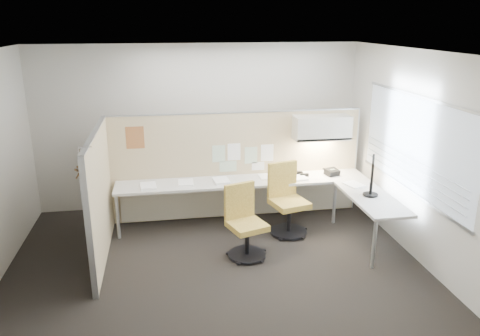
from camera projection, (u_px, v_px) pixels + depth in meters
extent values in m
cube|color=black|center=(216.00, 264.00, 6.35)|extent=(5.50, 4.50, 0.01)
cube|color=white|center=(212.00, 51.00, 5.50)|extent=(5.50, 4.50, 0.01)
cube|color=beige|center=(199.00, 127.00, 8.04)|extent=(5.50, 0.02, 2.80)
cube|color=beige|center=(245.00, 246.00, 3.81)|extent=(5.50, 0.02, 2.80)
cube|color=beige|center=(415.00, 155.00, 6.36)|extent=(0.02, 4.50, 2.80)
cube|color=#96A1AE|center=(414.00, 145.00, 6.31)|extent=(0.01, 2.80, 1.30)
cube|color=tan|center=(237.00, 166.00, 7.67)|extent=(4.10, 0.06, 1.75)
cube|color=tan|center=(100.00, 197.00, 6.32)|extent=(0.06, 2.20, 1.75)
cube|color=beige|center=(243.00, 181.00, 7.42)|extent=(4.00, 0.60, 0.04)
cube|color=beige|center=(372.00, 198.00, 6.71)|extent=(0.60, 1.47, 0.04)
cube|color=beige|center=(240.00, 197.00, 7.78)|extent=(3.90, 0.02, 0.64)
cylinder|color=#A5A8AA|center=(118.00, 217.00, 6.99)|extent=(0.05, 0.05, 0.69)
cylinder|color=#A5A8AA|center=(374.00, 244.00, 6.14)|extent=(0.05, 0.05, 0.69)
cylinder|color=#A5A8AA|center=(334.00, 203.00, 7.52)|extent=(0.05, 0.05, 0.69)
cube|color=beige|center=(322.00, 128.00, 7.50)|extent=(0.90, 0.36, 0.38)
cube|color=#FFEABF|center=(321.00, 140.00, 7.56)|extent=(0.60, 0.06, 0.02)
cube|color=#8CBF8C|center=(219.00, 154.00, 7.53)|extent=(0.21, 0.00, 0.28)
cube|color=white|center=(234.00, 152.00, 7.56)|extent=(0.21, 0.00, 0.28)
cube|color=#8CBF8C|center=(251.00, 155.00, 7.62)|extent=(0.21, 0.00, 0.28)
cube|color=white|center=(267.00, 153.00, 7.66)|extent=(0.21, 0.00, 0.28)
cube|color=#8CBF8C|center=(228.00, 166.00, 7.62)|extent=(0.28, 0.00, 0.18)
cube|color=white|center=(258.00, 166.00, 7.70)|extent=(0.21, 0.00, 0.14)
cube|color=orange|center=(135.00, 138.00, 7.22)|extent=(0.28, 0.00, 0.35)
cylinder|color=black|center=(247.00, 254.00, 6.53)|extent=(0.53, 0.53, 0.03)
cylinder|color=black|center=(247.00, 241.00, 6.47)|extent=(0.06, 0.06, 0.41)
cube|color=#F1CF59|center=(247.00, 226.00, 6.40)|extent=(0.59, 0.59, 0.08)
cube|color=#F1CF59|center=(239.00, 200.00, 6.49)|extent=(0.44, 0.20, 0.51)
cylinder|color=black|center=(288.00, 232.00, 7.23)|extent=(0.57, 0.57, 0.03)
cylinder|color=black|center=(289.00, 219.00, 7.16)|extent=(0.07, 0.07, 0.44)
cube|color=#F1CF59|center=(289.00, 203.00, 7.09)|extent=(0.62, 0.62, 0.09)
cube|color=#F1CF59|center=(282.00, 179.00, 7.20)|extent=(0.48, 0.19, 0.55)
cylinder|color=black|center=(370.00, 194.00, 6.76)|extent=(0.22, 0.22, 0.02)
cylinder|color=black|center=(371.00, 188.00, 6.73)|extent=(0.04, 0.04, 0.20)
cube|color=black|center=(372.00, 170.00, 6.65)|extent=(0.26, 0.49, 0.35)
cube|color=black|center=(372.00, 170.00, 6.65)|extent=(0.21, 0.43, 0.31)
cube|color=black|center=(332.00, 172.00, 7.64)|extent=(0.25, 0.24, 0.12)
cylinder|color=black|center=(326.00, 170.00, 7.64)|extent=(0.08, 0.17, 0.04)
cube|color=black|center=(304.00, 175.00, 7.59)|extent=(0.14, 0.06, 0.05)
cube|color=black|center=(299.00, 173.00, 7.66)|extent=(0.10, 0.06, 0.06)
cube|color=silver|center=(85.00, 147.00, 5.32)|extent=(0.14, 0.02, 0.02)
cylinder|color=silver|center=(79.00, 155.00, 5.33)|extent=(0.02, 0.02, 0.14)
cube|color=#AD7F4C|center=(81.00, 165.00, 5.37)|extent=(0.02, 0.42, 0.12)
cube|color=#AD7F4C|center=(79.00, 168.00, 5.41)|extent=(0.02, 0.42, 0.12)
cube|color=#B2B2BD|center=(84.00, 216.00, 5.51)|extent=(0.01, 0.07, 1.05)
cube|color=white|center=(148.00, 186.00, 7.10)|extent=(0.25, 0.32, 0.04)
cube|color=white|center=(186.00, 182.00, 7.29)|extent=(0.24, 0.31, 0.02)
cube|color=white|center=(221.00, 181.00, 7.32)|extent=(0.26, 0.32, 0.04)
cube|color=white|center=(267.00, 177.00, 7.56)|extent=(0.23, 0.30, 0.01)
cube|color=white|center=(298.00, 177.00, 7.51)|extent=(0.26, 0.33, 0.02)
cube|color=white|center=(354.00, 185.00, 7.19)|extent=(0.31, 0.36, 0.02)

